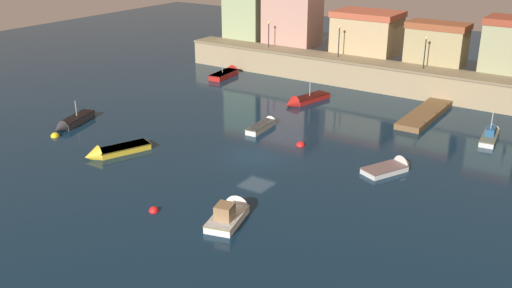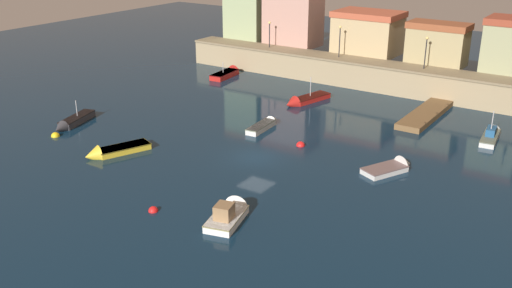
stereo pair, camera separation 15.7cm
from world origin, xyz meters
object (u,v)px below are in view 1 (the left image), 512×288
moored_boat_5 (71,122)px  moored_boat_0 (265,124)px  quay_lamp_0 (269,30)px  quay_lamp_2 (425,47)px  quay_lamp_1 (339,36)px  moored_boat_3 (231,212)px  mooring_buoy_0 (300,146)px  mooring_buoy_1 (154,211)px  moored_boat_1 (228,73)px  moored_boat_6 (303,100)px  mooring_buoy_2 (55,137)px  moored_boat_2 (111,152)px  moored_boat_4 (491,134)px  moored_boat_7 (394,167)px

moored_boat_5 → moored_boat_0: bearing=105.4°
quay_lamp_0 → quay_lamp_2: quay_lamp_2 is taller
quay_lamp_1 → moored_boat_3: size_ratio=0.75×
moored_boat_5 → quay_lamp_2: bearing=122.4°
quay_lamp_2 → quay_lamp_1: bearing=180.0°
mooring_buoy_0 → moored_boat_5: bearing=-159.8°
quay_lamp_0 → mooring_buoy_1: 39.94m
moored_boat_1 → moored_boat_5: bearing=171.5°
moored_boat_6 → mooring_buoy_2: size_ratio=8.24×
moored_boat_3 → mooring_buoy_2: moored_boat_3 is taller
moored_boat_6 → mooring_buoy_2: bearing=-19.1°
moored_boat_2 → mooring_buoy_0: size_ratio=7.58×
mooring_buoy_2 → moored_boat_1: bearing=90.2°
quay_lamp_1 → moored_boat_0: 19.29m
moored_boat_1 → moored_boat_6: moored_boat_6 is taller
moored_boat_3 → moored_boat_4: (10.57, 25.23, -0.03)m
quay_lamp_1 → moored_boat_7: size_ratio=0.78×
quay_lamp_2 → moored_boat_4: 14.42m
quay_lamp_1 → mooring_buoy_0: bearing=-71.7°
mooring_buoy_0 → mooring_buoy_2: mooring_buoy_2 is taller
moored_boat_7 → mooring_buoy_2: (-28.32, -10.06, -0.25)m
quay_lamp_0 → moored_boat_0: 22.35m
moored_boat_6 → mooring_buoy_1: moored_boat_6 is taller
moored_boat_0 → moored_boat_1: size_ratio=0.85×
quay_lamp_0 → moored_boat_5: size_ratio=0.56×
moored_boat_2 → moored_boat_3: (14.83, -3.17, 0.11)m
moored_boat_6 → mooring_buoy_2: (-13.53, -21.62, -0.30)m
quay_lamp_0 → quay_lamp_2: 20.22m
moored_boat_1 → quay_lamp_1: bearing=-75.6°
moored_boat_0 → moored_boat_6: moored_boat_6 is taller
moored_boat_2 → quay_lamp_0: bearing=-150.3°
quay_lamp_0 → moored_boat_1: 7.53m
quay_lamp_0 → moored_boat_4: (29.96, -9.33, -4.97)m
moored_boat_0 → quay_lamp_1: bearing=0.6°
moored_boat_2 → moored_boat_6: (6.04, 21.77, 0.02)m
moored_boat_1 → moored_boat_4: moored_boat_4 is taller
moored_boat_5 → moored_boat_4: bearing=102.2°
moored_boat_2 → moored_boat_3: size_ratio=1.17×
quay_lamp_2 → mooring_buoy_0: size_ratio=4.63×
quay_lamp_1 → moored_boat_3: bearing=-74.6°
quay_lamp_1 → moored_boat_5: size_ratio=0.63×
quay_lamp_0 → mooring_buoy_2: quay_lamp_0 is taller
quay_lamp_2 → moored_boat_0: quay_lamp_2 is taller
moored_boat_2 → moored_boat_4: (25.40, 22.06, 0.08)m
quay_lamp_0 → moored_boat_2: (4.56, -31.39, -5.06)m
moored_boat_1 → mooring_buoy_1: bearing=-157.2°
moored_boat_1 → moored_boat_7: 32.82m
moored_boat_2 → moored_boat_6: size_ratio=0.90×
mooring_buoy_0 → mooring_buoy_1: 16.25m
mooring_buoy_1 → moored_boat_2: bearing=151.4°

